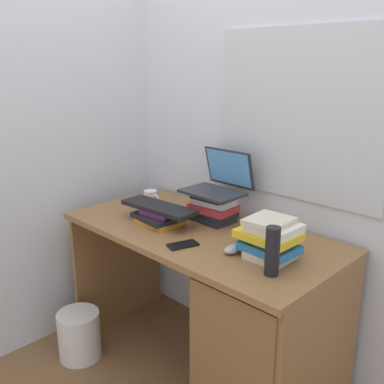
{
  "coord_description": "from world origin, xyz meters",
  "views": [
    {
      "loc": [
        1.4,
        -1.47,
        1.57
      ],
      "look_at": [
        -0.06,
        0.0,
        0.96
      ],
      "focal_mm": 41.37,
      "sensor_mm": 36.0,
      "label": 1
    }
  ],
  "objects_px": {
    "water_bottle": "(272,251)",
    "computer_mouse": "(233,249)",
    "book_stack_side": "(270,238)",
    "laptop": "(219,182)",
    "book_stack_keyboard_riser": "(159,217)",
    "mug": "(151,198)",
    "keyboard": "(159,207)",
    "desk": "(252,324)",
    "wastebasket": "(79,335)",
    "book_stack_tall": "(213,208)",
    "cell_phone": "(183,245)"
  },
  "relations": [
    {
      "from": "book_stack_keyboard_riser",
      "to": "cell_phone",
      "type": "xyz_separation_m",
      "value": [
        0.3,
        -0.12,
        -0.03
      ]
    },
    {
      "from": "desk",
      "to": "laptop",
      "type": "height_order",
      "value": "laptop"
    },
    {
      "from": "book_stack_tall",
      "to": "cell_phone",
      "type": "height_order",
      "value": "book_stack_tall"
    },
    {
      "from": "laptop",
      "to": "wastebasket",
      "type": "distance_m",
      "value": 1.14
    },
    {
      "from": "book_stack_tall",
      "to": "book_stack_side",
      "type": "relative_size",
      "value": 1.02
    },
    {
      "from": "computer_mouse",
      "to": "book_stack_keyboard_riser",
      "type": "bearing_deg",
      "value": 177.89
    },
    {
      "from": "laptop",
      "to": "water_bottle",
      "type": "relative_size",
      "value": 1.55
    },
    {
      "from": "book_stack_side",
      "to": "mug",
      "type": "distance_m",
      "value": 0.91
    },
    {
      "from": "book_stack_side",
      "to": "wastebasket",
      "type": "bearing_deg",
      "value": -158.2
    },
    {
      "from": "keyboard",
      "to": "desk",
      "type": "bearing_deg",
      "value": 1.53
    },
    {
      "from": "book_stack_tall",
      "to": "keyboard",
      "type": "bearing_deg",
      "value": -127.23
    },
    {
      "from": "water_bottle",
      "to": "book_stack_side",
      "type": "bearing_deg",
      "value": 128.11
    },
    {
      "from": "book_stack_keyboard_riser",
      "to": "laptop",
      "type": "bearing_deg",
      "value": 58.18
    },
    {
      "from": "desk",
      "to": "keyboard",
      "type": "height_order",
      "value": "keyboard"
    },
    {
      "from": "water_bottle",
      "to": "cell_phone",
      "type": "xyz_separation_m",
      "value": [
        -0.44,
        -0.05,
        -0.09
      ]
    },
    {
      "from": "book_stack_keyboard_riser",
      "to": "laptop",
      "type": "distance_m",
      "value": 0.36
    },
    {
      "from": "book_stack_keyboard_riser",
      "to": "water_bottle",
      "type": "relative_size",
      "value": 1.29
    },
    {
      "from": "book_stack_side",
      "to": "cell_phone",
      "type": "height_order",
      "value": "book_stack_side"
    },
    {
      "from": "book_stack_side",
      "to": "laptop",
      "type": "distance_m",
      "value": 0.54
    },
    {
      "from": "computer_mouse",
      "to": "wastebasket",
      "type": "relative_size",
      "value": 0.39
    },
    {
      "from": "book_stack_keyboard_riser",
      "to": "book_stack_side",
      "type": "xyz_separation_m",
      "value": [
        0.65,
        0.05,
        0.06
      ]
    },
    {
      "from": "laptop",
      "to": "keyboard",
      "type": "height_order",
      "value": "laptop"
    },
    {
      "from": "book_stack_keyboard_riser",
      "to": "wastebasket",
      "type": "bearing_deg",
      "value": -131.91
    },
    {
      "from": "keyboard",
      "to": "cell_phone",
      "type": "relative_size",
      "value": 3.09
    },
    {
      "from": "keyboard",
      "to": "mug",
      "type": "distance_m",
      "value": 0.3
    },
    {
      "from": "book_stack_side",
      "to": "keyboard",
      "type": "distance_m",
      "value": 0.65
    },
    {
      "from": "laptop",
      "to": "mug",
      "type": "xyz_separation_m",
      "value": [
        -0.42,
        -0.11,
        -0.15
      ]
    },
    {
      "from": "mug",
      "to": "book_stack_tall",
      "type": "bearing_deg",
      "value": 8.84
    },
    {
      "from": "water_bottle",
      "to": "computer_mouse",
      "type": "bearing_deg",
      "value": 166.62
    },
    {
      "from": "desk",
      "to": "laptop",
      "type": "relative_size",
      "value": 4.6
    },
    {
      "from": "keyboard",
      "to": "water_bottle",
      "type": "xyz_separation_m",
      "value": [
        0.74,
        -0.07,
        0.01
      ]
    },
    {
      "from": "mug",
      "to": "water_bottle",
      "type": "xyz_separation_m",
      "value": [
        0.99,
        -0.23,
        0.05
      ]
    },
    {
      "from": "water_bottle",
      "to": "wastebasket",
      "type": "height_order",
      "value": "water_bottle"
    },
    {
      "from": "laptop",
      "to": "computer_mouse",
      "type": "relative_size",
      "value": 2.92
    },
    {
      "from": "laptop",
      "to": "cell_phone",
      "type": "xyz_separation_m",
      "value": [
        0.13,
        -0.39,
        -0.19
      ]
    },
    {
      "from": "keyboard",
      "to": "cell_phone",
      "type": "xyz_separation_m",
      "value": [
        0.3,
        -0.12,
        -0.08
      ]
    },
    {
      "from": "book_stack_side",
      "to": "laptop",
      "type": "relative_size",
      "value": 0.81
    },
    {
      "from": "book_stack_side",
      "to": "keyboard",
      "type": "height_order",
      "value": "book_stack_side"
    },
    {
      "from": "laptop",
      "to": "cell_phone",
      "type": "bearing_deg",
      "value": -71.42
    },
    {
      "from": "book_stack_tall",
      "to": "desk",
      "type": "bearing_deg",
      "value": -22.97
    },
    {
      "from": "keyboard",
      "to": "wastebasket",
      "type": "bearing_deg",
      "value": -135.61
    },
    {
      "from": "book_stack_side",
      "to": "computer_mouse",
      "type": "distance_m",
      "value": 0.17
    },
    {
      "from": "desk",
      "to": "cell_phone",
      "type": "height_order",
      "value": "cell_phone"
    },
    {
      "from": "water_bottle",
      "to": "wastebasket",
      "type": "relative_size",
      "value": 0.73
    },
    {
      "from": "computer_mouse",
      "to": "laptop",
      "type": "bearing_deg",
      "value": 139.47
    },
    {
      "from": "book_stack_side",
      "to": "cell_phone",
      "type": "bearing_deg",
      "value": -154.46
    },
    {
      "from": "book_stack_tall",
      "to": "keyboard",
      "type": "xyz_separation_m",
      "value": [
        -0.17,
        -0.22,
        0.02
      ]
    },
    {
      "from": "desk",
      "to": "book_stack_keyboard_riser",
      "type": "bearing_deg",
      "value": -174.95
    },
    {
      "from": "cell_phone",
      "to": "book_stack_keyboard_riser",
      "type": "bearing_deg",
      "value": 176.57
    },
    {
      "from": "laptop",
      "to": "desk",
      "type": "bearing_deg",
      "value": -28.61
    }
  ]
}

